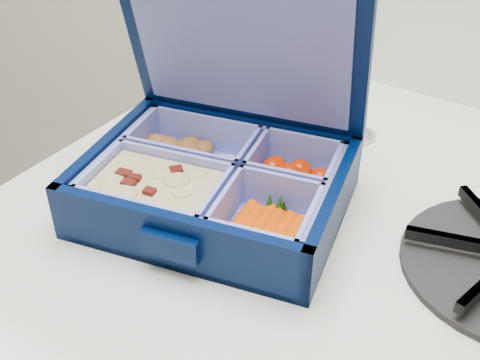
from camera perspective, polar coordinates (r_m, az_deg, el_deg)
The scene contains 3 objects.
bento_box at distance 0.53m, azimuth -2.32°, elevation -0.48°, with size 0.22×0.17×0.05m, color #000D31, non-canonical shape.
burner_grate_rear at distance 0.76m, azimuth 2.03°, elevation 10.04°, with size 0.17×0.17×0.02m, color black.
fork at distance 0.61m, azimuth 5.85°, elevation 1.96°, with size 0.02×0.16×0.01m, color #B8B9C1, non-canonical shape.
Camera 1 is at (-0.26, 1.25, 1.24)m, focal length 45.00 mm.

